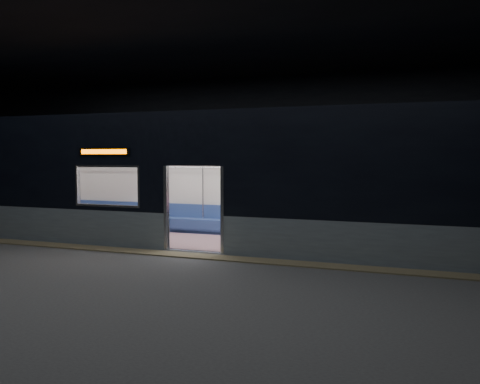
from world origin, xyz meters
The scene contains 7 objects.
station_floor centered at (0.00, 0.00, -0.01)m, with size 24.00×14.00×0.01m, color #47494C.
station_envelope centered at (0.00, 0.00, 3.66)m, with size 24.00×14.00×5.00m.
tactile_strip centered at (0.00, 0.55, 0.01)m, with size 22.80×0.50×0.03m, color #8C7F59.
metro_car centered at (0.00, 2.54, 1.85)m, with size 18.00×3.04×3.35m.
passenger centered at (0.72, 3.55, 0.76)m, with size 0.38×0.63×1.28m.
handbag centered at (0.77, 3.35, 0.65)m, with size 0.24×0.21×0.12m, color black.
transit_map centered at (0.90, 3.85, 1.45)m, with size 0.93×0.03×0.60m, color white.
Camera 1 is at (5.20, -9.76, 2.29)m, focal length 38.00 mm.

